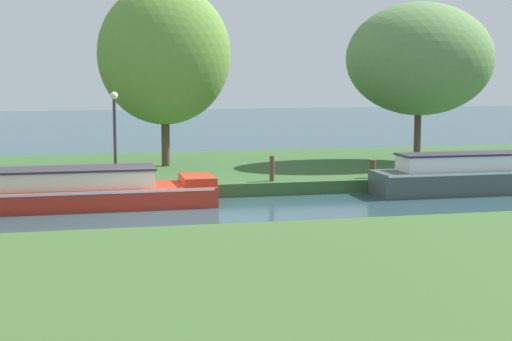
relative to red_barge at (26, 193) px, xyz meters
name	(u,v)px	position (x,y,z in m)	size (l,w,h in m)	color
ground_plane	(170,212)	(3.80, -1.20, -0.46)	(120.00, 120.00, 0.00)	#29464E
riverbank_far	(147,172)	(3.80, 5.80, -0.26)	(72.00, 10.00, 0.40)	#35592B
riverbank_near	(236,297)	(3.80, -10.20, -0.26)	(72.00, 10.00, 0.40)	#3B5E2B
red_barge	(26,193)	(0.00, 0.00, 0.00)	(10.93, 1.91, 1.12)	red
slate_narrowboat	(468,175)	(13.23, 0.00, 0.10)	(5.97, 1.51, 1.26)	#46504E
willow_tree_left	(165,54)	(4.50, 5.86, 3.91)	(4.71, 3.48, 6.46)	#51392C
willow_tree_centre	(420,59)	(13.86, 5.05, 3.78)	(5.58, 4.60, 5.92)	#513D36
lamp_post	(115,125)	(2.55, 2.41, 1.68)	(0.24, 0.24, 2.75)	#333338
mooring_post_near	(272,168)	(7.26, 1.24, 0.33)	(0.15, 0.15, 0.79)	brown
mooring_post_far	(373,169)	(10.57, 1.24, 0.23)	(0.20, 0.20, 0.58)	#4B4223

